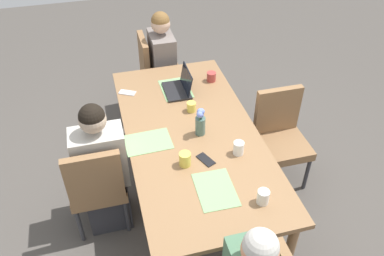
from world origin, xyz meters
name	(u,v)px	position (x,y,z in m)	size (l,w,h in m)	color
ground_plane	(192,195)	(0.00, 0.00, 0.00)	(10.00, 10.00, 0.00)	#4C4742
dining_table	(192,139)	(0.00, 0.00, 0.68)	(2.15, 1.05, 0.75)	olive
chair_far_left_mid	(97,184)	(-0.12, 0.81, 0.50)	(0.44, 0.44, 0.90)	olive
person_far_left_mid	(103,173)	(-0.05, 0.75, 0.53)	(0.36, 0.40, 1.19)	#2D2D33
chair_head_right_left_far	(155,70)	(1.44, 0.04, 0.50)	(0.44, 0.44, 0.90)	olive
person_head_right_left_far	(163,70)	(1.38, -0.04, 0.53)	(0.40, 0.36, 1.19)	#2D2D33
chair_near_right_near	(280,133)	(0.08, -0.85, 0.50)	(0.44, 0.44, 0.90)	olive
flower_vase	(200,121)	(-0.02, -0.06, 0.88)	(0.09, 0.08, 0.24)	#4C6B60
placemat_head_left_left_near	(215,190)	(-0.63, 0.00, 0.75)	(0.36, 0.26, 0.00)	#7FAD70
placemat_far_left_mid	(148,142)	(-0.02, 0.36, 0.75)	(0.36, 0.26, 0.00)	#7FAD70
placemat_head_right_left_far	(176,89)	(0.65, -0.02, 0.75)	(0.36, 0.26, 0.00)	#7FAD70
laptop_head_right_left_far	(180,87)	(0.61, -0.04, 0.80)	(0.32, 0.22, 0.21)	black
coffee_mug_near_left	(211,77)	(0.70, -0.38, 0.80)	(0.09, 0.09, 0.09)	#AD3D38
coffee_mug_near_right	(185,159)	(-0.34, 0.14, 0.81)	(0.09, 0.09, 0.11)	#DBC64C
coffee_mug_centre_left	(263,197)	(-0.81, -0.27, 0.80)	(0.08, 0.08, 0.10)	white
coffee_mug_centre_right	(191,107)	(0.29, -0.07, 0.79)	(0.08, 0.08, 0.08)	#DBC64C
coffee_mug_far_left	(239,148)	(-0.32, -0.28, 0.80)	(0.08, 0.08, 0.11)	white
phone_black	(206,160)	(-0.33, -0.02, 0.76)	(0.15, 0.07, 0.01)	black
phone_silver	(127,93)	(0.70, 0.43, 0.76)	(0.15, 0.07, 0.01)	silver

